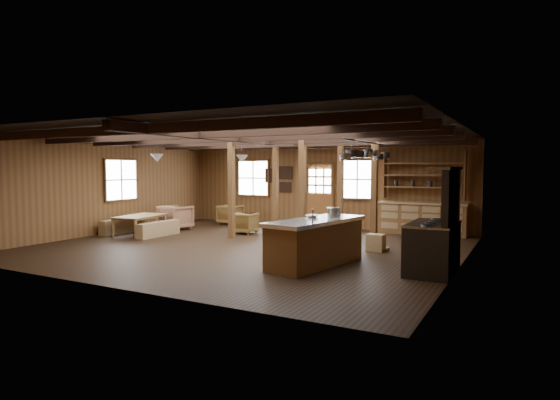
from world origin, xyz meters
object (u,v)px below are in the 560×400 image
object	(u,v)px
dining_table	(141,225)
armchair_c	(176,217)
armchair_b	(245,223)
kitchen_island	(316,242)
commercial_range	(435,239)
armchair_a	(230,215)

from	to	relation	value
dining_table	armchair_c	world-z (taller)	armchair_c
armchair_b	armchair_c	world-z (taller)	armchair_c
armchair_b	kitchen_island	bearing A→B (deg)	136.14
kitchen_island	commercial_range	distance (m)	2.31
dining_table	commercial_range	bearing A→B (deg)	-106.22
kitchen_island	dining_table	world-z (taller)	kitchen_island
commercial_range	armchair_b	world-z (taller)	commercial_range
armchair_b	armchair_c	size ratio (longest dim) A/B	0.80
armchair_b	armchair_c	distance (m)	2.44
armchair_a	armchair_c	bearing A→B (deg)	67.60
commercial_range	armchair_a	xyz separation A→B (m)	(-7.68, 4.46, -0.31)
dining_table	armchair_a	size ratio (longest dim) A/B	2.20
kitchen_island	dining_table	distance (m)	6.46
dining_table	armchair_b	bearing A→B (deg)	-65.99
armchair_a	armchair_c	distance (m)	2.13
commercial_range	dining_table	bearing A→B (deg)	172.79
commercial_range	dining_table	size ratio (longest dim) A/B	1.22
kitchen_island	commercial_range	bearing A→B (deg)	20.44
commercial_range	armchair_c	bearing A→B (deg)	163.67
dining_table	armchair_b	size ratio (longest dim) A/B	2.36
armchair_a	armchair_c	size ratio (longest dim) A/B	0.86
dining_table	armchair_b	world-z (taller)	armchair_b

